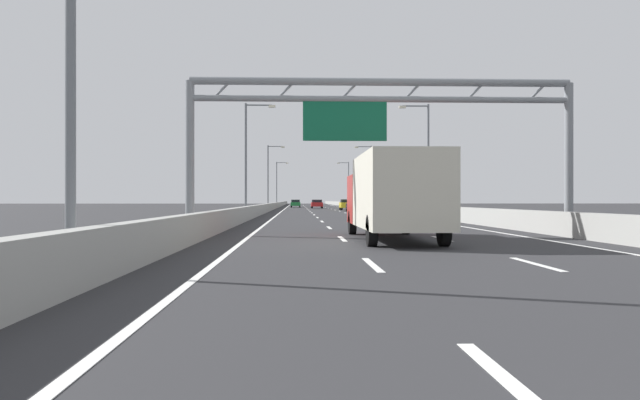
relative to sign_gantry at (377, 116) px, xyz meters
The scene contains 52 objects.
ground_plane 75.81m from the sign_gantry, 89.85° to the left, with size 260.00×260.00×0.00m, color #2D2D30.
lane_dash_left_0 21.46m from the sign_gantry, 94.39° to the right, with size 0.16×3.00×0.01m, color white.
lane_dash_left_1 12.89m from the sign_gantry, 97.70° to the right, with size 0.16×3.00×0.01m, color white.
lane_dash_left_2 5.82m from the sign_gantry, 119.36° to the right, with size 0.16×3.00×0.01m, color white.
lane_dash_left_3 7.98m from the sign_gantry, 104.60° to the left, with size 0.16×3.00×0.01m, color white.
lane_dash_left_4 15.98m from the sign_gantry, 96.04° to the left, with size 0.16×3.00×0.01m, color white.
lane_dash_left_5 24.68m from the sign_gantry, 93.80° to the left, with size 0.16×3.00×0.01m, color white.
lane_dash_left_6 33.54m from the sign_gantry, 92.77° to the left, with size 0.16×3.00×0.01m, color white.
lane_dash_left_7 42.46m from the sign_gantry, 92.18° to the left, with size 0.16×3.00×0.01m, color white.
lane_dash_left_8 51.40m from the sign_gantry, 91.79° to the left, with size 0.16×3.00×0.01m, color white.
lane_dash_left_9 60.37m from the sign_gantry, 91.53° to the left, with size 0.16×3.00×0.01m, color white.
lane_dash_left_10 69.34m from the sign_gantry, 91.33° to the left, with size 0.16×3.00×0.01m, color white.
lane_dash_left_11 78.32m from the sign_gantry, 91.17° to the left, with size 0.16×3.00×0.01m, color white.
lane_dash_left_12 87.30m from the sign_gantry, 91.05° to the left, with size 0.16×3.00×0.01m, color white.
lane_dash_left_13 96.29m from the sign_gantry, 90.95° to the left, with size 0.16×3.00×0.01m, color white.
lane_dash_left_14 105.28m from the sign_gantry, 90.87° to the left, with size 0.16×3.00×0.01m, color white.
lane_dash_left_15 114.27m from the sign_gantry, 90.80° to the left, with size 0.16×3.00×0.01m, color white.
lane_dash_left_16 123.26m from the sign_gantry, 90.75° to the left, with size 0.16×3.00×0.01m, color white.
lane_dash_left_17 132.25m from the sign_gantry, 90.69° to the left, with size 0.16×3.00×0.01m, color white.
lane_dash_right_1 12.95m from the sign_gantry, 80.43° to the right, with size 0.16×3.00×0.01m, color white.
lane_dash_right_2 5.94m from the sign_gantry, 54.95° to the right, with size 0.16×3.00×0.01m, color white.
lane_dash_right_3 8.07m from the sign_gantry, 72.01° to the left, with size 0.16×3.00×0.01m, color white.
lane_dash_right_4 16.03m from the sign_gantry, 82.49° to the left, with size 0.16×3.00×0.01m, color white.
lane_dash_right_5 24.71m from the sign_gantry, 85.27° to the left, with size 0.16×3.00×0.01m, color white.
lane_dash_right_6 33.56m from the sign_gantry, 86.55° to the left, with size 0.16×3.00×0.01m, color white.
lane_dash_right_7 42.47m from the sign_gantry, 87.29° to the left, with size 0.16×3.00×0.01m, color white.
lane_dash_right_8 51.42m from the sign_gantry, 87.76° to the left, with size 0.16×3.00×0.01m, color white.
lane_dash_right_9 60.38m from the sign_gantry, 88.10° to the left, with size 0.16×3.00×0.01m, color white.
lane_dash_right_10 69.35m from the sign_gantry, 88.35° to the left, with size 0.16×3.00×0.01m, color white.
lane_dash_right_11 78.33m from the sign_gantry, 88.54° to the left, with size 0.16×3.00×0.01m, color white.
lane_dash_right_12 87.31m from the sign_gantry, 88.69° to the left, with size 0.16×3.00×0.01m, color white.
lane_dash_right_13 96.29m from the sign_gantry, 88.81° to the left, with size 0.16×3.00×0.01m, color white.
lane_dash_right_14 105.28m from the sign_gantry, 88.91° to the left, with size 0.16×3.00×0.01m, color white.
lane_dash_right_15 114.27m from the sign_gantry, 89.00° to the left, with size 0.16×3.00×0.01m, color white.
lane_dash_right_16 123.26m from the sign_gantry, 89.07° to the left, with size 0.16×3.00×0.01m, color white.
lane_dash_right_17 132.26m from the sign_gantry, 89.13° to the left, with size 0.16×3.00×0.01m, color white.
edge_line_left 64.03m from the sign_gantry, 94.54° to the left, with size 0.16×176.00×0.01m, color white.
edge_line_right 64.07m from the sign_gantry, 85.11° to the left, with size 0.16×176.00×0.01m, color white.
barrier_left 86.02m from the sign_gantry, 94.47° to the left, with size 0.45×220.00×0.95m.
barrier_right 86.06m from the sign_gantry, 85.26° to the left, with size 0.45×220.00×0.95m.
sign_gantry is the anchor object (origin of this frame).
streetlamp_left_mid 28.41m from the sign_gantry, 104.82° to the left, with size 2.58×0.28×9.50m.
streetlamp_right_mid 28.52m from the sign_gantry, 74.41° to the left, with size 2.58×0.28×9.50m.
streetlamp_left_far 68.73m from the sign_gantry, 96.07° to the left, with size 2.58×0.28×9.50m.
streetlamp_right_far 68.77m from the sign_gantry, 83.60° to the left, with size 2.58×0.28×9.50m.
streetlamp_left_distant 109.47m from the sign_gantry, 93.81° to the left, with size 2.58×0.28×9.50m.
streetlamp_right_distant 109.49m from the sign_gantry, 85.99° to the left, with size 2.58×0.28×9.50m.
yellow_car 60.44m from the sign_gantry, 86.63° to the left, with size 1.74×4.31×1.46m.
black_car 48.88m from the sign_gantry, 85.68° to the left, with size 1.88×4.54×1.49m.
red_car 77.80m from the sign_gantry, 89.94° to the left, with size 1.85×4.33×1.42m.
green_car 89.04m from the sign_gantry, 92.21° to the left, with size 1.74×4.42×1.42m.
box_truck 4.87m from the sign_gantry, 88.05° to the right, with size 2.48×8.98×2.92m.
Camera 1 is at (-3.44, -1.08, 1.42)m, focal length 35.37 mm.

